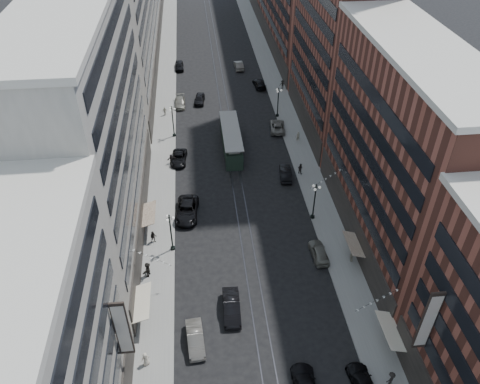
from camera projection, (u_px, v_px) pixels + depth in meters
name	position (u px, v px, depth m)	size (l,w,h in m)	color
ground	(226.00, 119.00, 83.45)	(220.00, 220.00, 0.00)	black
sidewalk_west	(166.00, 97.00, 90.35)	(4.00, 180.00, 0.15)	gray
sidewalk_east	(278.00, 91.00, 92.16)	(4.00, 180.00, 0.15)	gray
rail_west	(219.00, 95.00, 91.24)	(0.12, 180.00, 0.02)	#2D2D33
rail_east	(226.00, 94.00, 91.36)	(0.12, 180.00, 0.02)	#2D2D33
building_west_mid	(92.00, 134.00, 52.26)	(8.00, 36.00, 28.00)	#A59F92
building_east_mid	(399.00, 156.00, 52.36)	(8.00, 30.00, 24.00)	brown
building_east_tower	(341.00, 1.00, 68.82)	(8.00, 26.00, 42.00)	brown
lamppost_sw_far	(171.00, 231.00, 55.66)	(1.03, 1.14, 5.52)	black
lamppost_sw_mid	(173.00, 120.00, 76.87)	(1.03, 1.14, 5.52)	black
lamppost_se_far	(315.00, 200.00, 60.32)	(1.03, 1.14, 5.52)	black
lamppost_se_mid	(278.00, 101.00, 82.31)	(1.03, 1.14, 5.52)	black
streetcar	(231.00, 140.00, 74.76)	(2.81, 12.71, 3.52)	#203226
car_1	(195.00, 339.00, 46.61)	(1.61, 4.63, 1.53)	#66635B
car_2	(187.00, 210.00, 62.19)	(2.85, 6.18, 1.72)	black
car_3	(363.00, 384.00, 42.89)	(1.97, 4.86, 1.41)	black
car_4	(319.00, 252.00, 56.20)	(1.78, 4.43, 1.51)	slate
car_5	(232.00, 307.00, 49.62)	(1.77, 5.08, 1.67)	black
pedestrian_1	(146.00, 359.00, 44.60)	(0.81, 0.44, 1.66)	beige
pedestrian_2	(153.00, 237.00, 57.90)	(0.83, 0.45, 1.70)	black
pedestrian_3	(391.00, 378.00, 43.05)	(1.03, 0.43, 1.60)	black
pedestrian_4	(352.00, 255.00, 55.37)	(1.02, 0.47, 1.75)	#A7A28A
car_7	(179.00, 158.00, 72.42)	(2.25, 4.88, 1.36)	black
car_8	(180.00, 102.00, 87.13)	(1.97, 4.85, 1.41)	slate
car_9	(179.00, 66.00, 100.43)	(1.84, 4.56, 1.56)	black
car_10	(286.00, 173.00, 69.10)	(1.60, 4.59, 1.51)	black
car_11	(277.00, 126.00, 80.06)	(2.41, 5.22, 1.45)	slate
car_12	(259.00, 84.00, 93.53)	(2.01, 4.95, 1.44)	black
car_13	(200.00, 99.00, 88.09)	(1.77, 4.39, 1.50)	black
car_14	(239.00, 65.00, 100.62)	(1.65, 4.74, 1.56)	slate
pedestrian_5	(171.00, 159.00, 71.78)	(1.44, 0.42, 1.56)	black
pedestrian_6	(165.00, 111.00, 83.88)	(0.94, 0.43, 1.61)	#ADA88F
pedestrian_7	(300.00, 168.00, 69.60)	(0.84, 0.46, 1.72)	black
pedestrian_8	(298.00, 136.00, 76.94)	(0.62, 0.41, 1.70)	#9F9A84
pedestrian_9	(283.00, 84.00, 92.43)	(1.16, 0.48, 1.80)	black
pedestrian_extra_0	(148.00, 269.00, 53.49)	(1.80, 0.52, 1.94)	black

